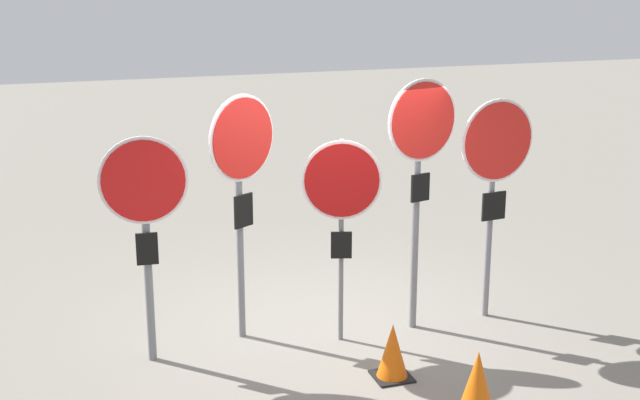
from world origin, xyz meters
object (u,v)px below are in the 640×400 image
stop_sign_1 (242,164)px  stop_sign_3 (421,151)px  stop_sign_2 (342,193)px  traffic_cone_0 (477,391)px  stop_sign_0 (145,206)px  traffic_cone_1 (392,351)px  stop_sign_4 (496,161)px

stop_sign_1 → stop_sign_3: bearing=-42.0°
stop_sign_1 → stop_sign_3: 1.76m
stop_sign_1 → stop_sign_2: bearing=-55.2°
traffic_cone_0 → stop_sign_0: bearing=139.0°
stop_sign_1 → traffic_cone_0: bearing=-91.0°
stop_sign_1 → traffic_cone_1: size_ratio=4.70×
traffic_cone_0 → stop_sign_4: bearing=59.7°
stop_sign_4 → traffic_cone_1: size_ratio=4.46×
stop_sign_1 → stop_sign_3: (1.73, -0.31, 0.07)m
stop_sign_0 → traffic_cone_0: size_ratio=3.20×
stop_sign_0 → stop_sign_3: size_ratio=0.84×
stop_sign_1 → stop_sign_2: (0.89, -0.38, -0.26)m
stop_sign_2 → traffic_cone_0: (0.50, -1.94, -1.20)m
stop_sign_3 → stop_sign_4: (0.86, 0.04, -0.16)m
stop_sign_4 → traffic_cone_0: bearing=-127.4°
stop_sign_0 → stop_sign_1: (0.97, 0.27, 0.26)m
traffic_cone_0 → traffic_cone_1: 1.09m
stop_sign_3 → stop_sign_4: bearing=-11.5°
stop_sign_1 → stop_sign_2: 1.00m
traffic_cone_0 → stop_sign_1: bearing=120.9°
traffic_cone_1 → stop_sign_3: bearing=56.0°
stop_sign_3 → traffic_cone_0: size_ratio=3.79×
stop_sign_3 → stop_sign_4: 0.87m
stop_sign_4 → traffic_cone_1: bearing=-153.4°
stop_sign_0 → stop_sign_3: 2.72m
stop_sign_4 → stop_sign_0: bearing=172.9°
stop_sign_2 → stop_sign_0: bearing=-167.5°
stop_sign_2 → stop_sign_3: 0.91m
traffic_cone_0 → stop_sign_2: bearing=104.5°
stop_sign_2 → traffic_cone_1: (0.19, -0.89, -1.28)m
stop_sign_4 → traffic_cone_0: 2.74m
stop_sign_0 → stop_sign_3: (2.69, -0.04, 0.33)m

